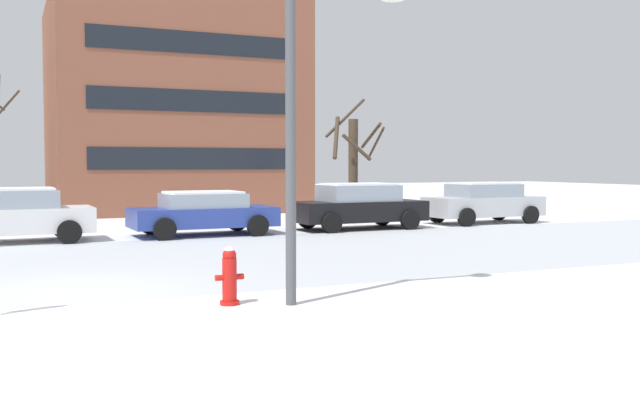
# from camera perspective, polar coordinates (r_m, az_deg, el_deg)

# --- Properties ---
(ground_plane) EXTENTS (120.00, 120.00, 0.00)m
(ground_plane) POSITION_cam_1_polar(r_m,az_deg,el_deg) (12.53, -19.43, -7.09)
(ground_plane) COLOR white
(road_surface) EXTENTS (80.00, 8.96, 0.00)m
(road_surface) POSITION_cam_1_polar(r_m,az_deg,el_deg) (15.97, -20.39, -4.99)
(road_surface) COLOR #B7BCC4
(road_surface) RESTS_ON ground
(fire_hydrant) EXTENTS (0.44, 0.30, 0.89)m
(fire_hydrant) POSITION_cam_1_polar(r_m,az_deg,el_deg) (10.99, -7.22, -5.97)
(fire_hydrant) COLOR red
(fire_hydrant) RESTS_ON ground
(street_lamp) EXTENTS (2.00, 0.36, 5.16)m
(street_lamp) POSITION_cam_1_polar(r_m,az_deg,el_deg) (10.98, -0.43, 8.54)
(street_lamp) COLOR #4C4F54
(street_lamp) RESTS_ON ground
(parked_car_white) EXTENTS (4.13, 2.10, 1.50)m
(parked_car_white) POSITION_cam_1_polar(r_m,az_deg,el_deg) (21.14, -23.18, -1.10)
(parked_car_white) COLOR white
(parked_car_white) RESTS_ON ground
(parked_car_blue) EXTENTS (4.31, 2.23, 1.33)m
(parked_car_blue) POSITION_cam_1_polar(r_m,az_deg,el_deg) (21.77, -9.28, -0.98)
(parked_car_blue) COLOR #283D93
(parked_car_blue) RESTS_ON ground
(parked_car_black) EXTENTS (4.44, 2.13, 1.51)m
(parked_car_black) POSITION_cam_1_polar(r_m,az_deg,el_deg) (23.63, 3.08, -0.47)
(parked_car_black) COLOR black
(parked_car_black) RESTS_ON ground
(parked_car_silver) EXTENTS (4.38, 2.06, 1.48)m
(parked_car_silver) POSITION_cam_1_polar(r_m,az_deg,el_deg) (26.62, 12.89, -0.18)
(parked_car_silver) COLOR silver
(parked_car_silver) RESTS_ON ground
(tree_far_left) EXTENTS (2.04, 2.02, 4.69)m
(tree_far_left) POSITION_cam_1_polar(r_m,az_deg,el_deg) (26.94, 2.64, 3.01)
(tree_far_left) COLOR #423326
(tree_far_left) RESTS_ON ground
(building_far_right) EXTENTS (10.76, 9.68, 9.60)m
(building_far_right) POSITION_cam_1_polar(r_m,az_deg,el_deg) (34.87, -11.81, 7.17)
(building_far_right) COLOR brown
(building_far_right) RESTS_ON ground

